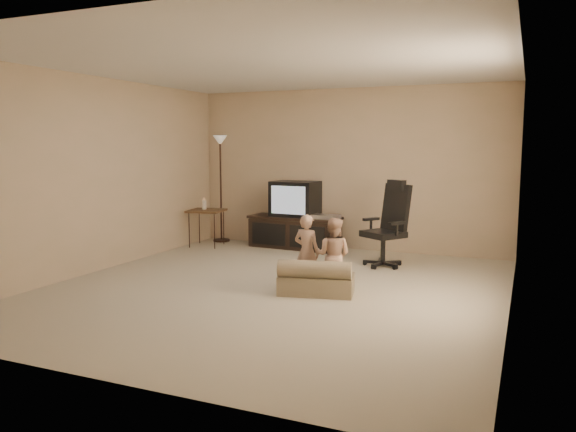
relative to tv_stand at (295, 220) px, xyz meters
name	(u,v)px	position (x,y,z in m)	size (l,w,h in m)	color
floor	(274,289)	(0.78, -2.49, -0.44)	(5.50, 5.50, 0.00)	#AFA38B
room_shell	(274,155)	(0.78, -2.49, 1.08)	(5.50, 5.50, 5.50)	silver
tv_stand	(295,220)	(0.00, 0.00, 0.00)	(1.50, 0.63, 1.06)	black
office_chair	(387,235)	(1.67, -0.76, -0.02)	(0.74, 0.75, 1.16)	black
side_table	(206,211)	(-1.38, -0.43, 0.13)	(0.62, 0.62, 0.80)	brown
floor_lamp	(220,164)	(-1.39, 0.06, 0.86)	(0.28, 0.28, 1.79)	black
child_sofa	(316,280)	(1.29, -2.52, -0.28)	(0.89, 0.62, 0.40)	gray
toddler_left	(307,252)	(1.12, -2.34, -0.01)	(0.31, 0.23, 0.86)	tan
toddler_right	(333,255)	(1.43, -2.35, -0.02)	(0.41, 0.22, 0.84)	tan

